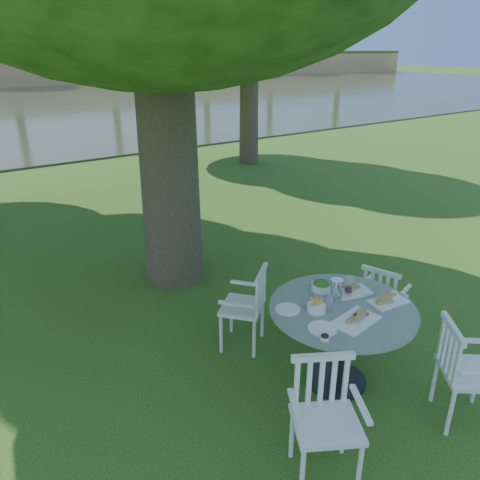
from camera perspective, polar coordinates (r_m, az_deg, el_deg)
name	(u,v)px	position (r m, az deg, el deg)	size (l,w,h in m)	color
ground	(249,310)	(5.74, 1.15, -8.50)	(140.00, 140.00, 0.00)	#1C400D
table	(341,323)	(4.37, 12.24, -9.91)	(1.30, 1.30, 0.82)	black
chair_ne	(381,296)	(5.27, 16.84, -6.50)	(0.50, 0.52, 0.83)	white
chair_nw	(251,302)	(4.85, 1.30, -7.61)	(0.61, 0.61, 0.89)	white
chair_sw	(324,408)	(3.64, 10.18, -19.47)	(0.62, 0.61, 0.92)	white
chair_se	(459,366)	(4.35, 25.17, -13.73)	(0.62, 0.63, 0.91)	white
tableware	(338,299)	(4.30, 11.87, -7.10)	(1.13, 0.82, 0.22)	white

